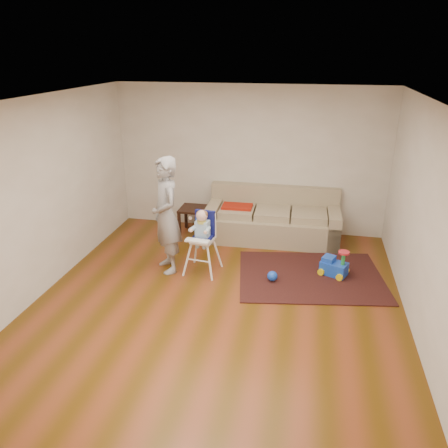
% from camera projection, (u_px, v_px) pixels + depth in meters
% --- Properties ---
extents(ground, '(5.50, 5.50, 0.00)m').
position_uv_depth(ground, '(218.00, 301.00, 6.06)').
color(ground, '#543409').
rests_on(ground, ground).
extents(room_envelope, '(5.04, 5.52, 2.72)m').
position_uv_depth(room_envelope, '(226.00, 160.00, 5.84)').
color(room_envelope, beige).
rests_on(room_envelope, ground).
extents(sofa, '(2.39, 1.03, 0.92)m').
position_uv_depth(sofa, '(273.00, 215.00, 7.88)').
color(sofa, gray).
rests_on(sofa, ground).
extents(side_table, '(0.50, 0.50, 0.50)m').
position_uv_depth(side_table, '(194.00, 220.00, 8.22)').
color(side_table, black).
rests_on(side_table, ground).
extents(area_rug, '(2.40, 1.95, 0.02)m').
position_uv_depth(area_rug, '(311.00, 276.00, 6.71)').
color(area_rug, black).
rests_on(area_rug, ground).
extents(ride_on_toy, '(0.47, 0.41, 0.43)m').
position_uv_depth(ride_on_toy, '(334.00, 262.00, 6.67)').
color(ride_on_toy, blue).
rests_on(ride_on_toy, area_rug).
extents(toy_ball, '(0.15, 0.15, 0.15)m').
position_uv_depth(toy_ball, '(272.00, 276.00, 6.53)').
color(toy_ball, blue).
rests_on(toy_ball, area_rug).
extents(high_chair, '(0.53, 0.53, 1.03)m').
position_uv_depth(high_chair, '(202.00, 242.00, 6.69)').
color(high_chair, white).
rests_on(high_chair, ground).
extents(adult, '(0.74, 0.79, 1.81)m').
position_uv_depth(adult, '(166.00, 216.00, 6.61)').
color(adult, gray).
rests_on(adult, ground).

